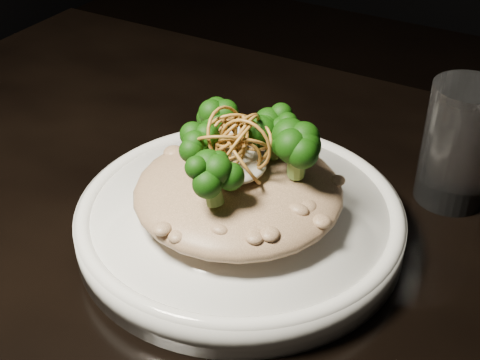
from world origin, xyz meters
name	(u,v)px	position (x,y,z in m)	size (l,w,h in m)	color
plate	(240,222)	(-0.07, 0.07, 0.76)	(0.26, 0.26, 0.03)	white
risotto	(238,191)	(-0.07, 0.07, 0.80)	(0.17, 0.17, 0.04)	brown
broccoli	(244,147)	(-0.07, 0.07, 0.84)	(0.12, 0.12, 0.04)	black
cheese	(232,164)	(-0.08, 0.06, 0.82)	(0.05, 0.05, 0.02)	silver
shallots	(237,138)	(-0.07, 0.07, 0.84)	(0.05, 0.05, 0.03)	brown
drinking_glass	(460,144)	(0.06, 0.21, 0.80)	(0.06, 0.06, 0.11)	silver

